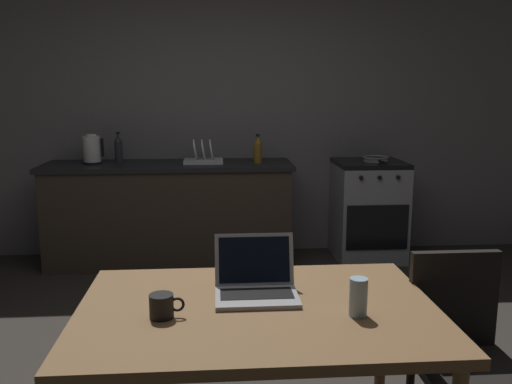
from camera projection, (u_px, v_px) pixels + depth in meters
back_wall at (258, 113)px, 5.09m from camera, size 6.40×0.10×2.62m
kitchen_counter at (170, 213)px, 4.85m from camera, size 2.16×0.64×0.90m
stove_oven at (368, 210)px, 4.98m from camera, size 0.60×0.62×0.90m
dining_table at (258, 323)px, 2.05m from camera, size 1.34×0.91×0.74m
chair at (461, 346)px, 2.24m from camera, size 0.40×0.40×0.87m
laptop at (256, 284)px, 2.14m from camera, size 0.32×0.28×0.22m
electric_kettle at (92, 150)px, 4.69m from camera, size 0.18×0.15×0.26m
bottle at (258, 150)px, 4.75m from camera, size 0.07×0.07×0.25m
frying_pan at (376, 159)px, 4.87m from camera, size 0.24×0.41×0.05m
coffee_mug at (162, 306)px, 1.93m from camera, size 0.13×0.09×0.09m
drinking_glass at (358, 297)px, 1.94m from camera, size 0.07×0.07×0.14m
dish_rack at (203, 157)px, 4.78m from camera, size 0.34×0.26×0.21m
bottle_b at (119, 148)px, 4.79m from camera, size 0.07×0.07×0.27m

